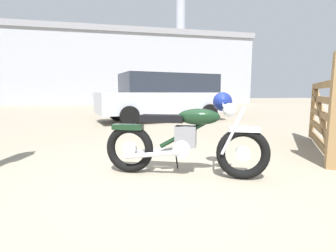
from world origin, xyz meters
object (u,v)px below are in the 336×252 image
timber_gate (325,113)px  white_estate_far (165,96)px  vintage_motorcycle (189,137)px  pale_sedan_back (177,95)px

timber_gate → white_estate_far: white_estate_far is taller
white_estate_far → vintage_motorcycle: bearing=69.2°
timber_gate → white_estate_far: size_ratio=0.42×
vintage_motorcycle → pale_sedan_back: bearing=99.5°
white_estate_far → pale_sedan_back: (1.58, 3.53, 0.00)m
timber_gate → pale_sedan_back: size_ratio=0.42×
vintage_motorcycle → pale_sedan_back: (2.86, 9.70, 0.45)m
vintage_motorcycle → timber_gate: 2.67m
vintage_motorcycle → timber_gate: timber_gate is taller
timber_gate → pale_sedan_back: (0.24, 9.24, 0.24)m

